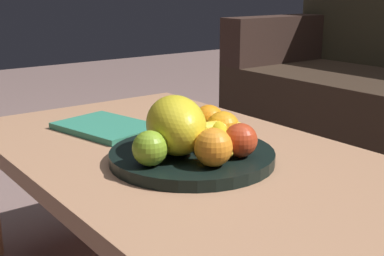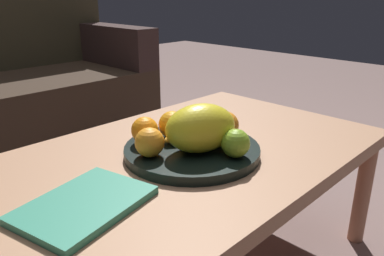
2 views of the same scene
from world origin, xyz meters
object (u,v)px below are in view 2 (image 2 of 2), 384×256
object	(u,v)px
orange_left	(172,125)
banana_bunch	(188,129)
apple_left	(236,143)
orange_back	(145,130)
melon_large_front	(201,128)
orange_right	(150,143)
apple_front	(201,120)
coffee_table	(174,170)
orange_front	(225,125)
fruit_bowl	(192,150)
magazine	(84,205)

from	to	relation	value
orange_left	banana_bunch	world-z (taller)	orange_left
apple_left	orange_back	bearing A→B (deg)	113.49
apple_left	melon_large_front	bearing A→B (deg)	111.06
orange_right	apple_front	bearing A→B (deg)	7.77
coffee_table	orange_front	distance (m)	0.18
fruit_bowl	apple_front	size ratio (longest dim) A/B	5.02
orange_left	apple_left	distance (m)	0.20
orange_front	orange_back	world-z (taller)	orange_front
orange_left	orange_back	xyz separation A→B (m)	(-0.08, 0.02, -0.00)
orange_front	banana_bunch	size ratio (longest dim) A/B	0.45
apple_front	magazine	bearing A→B (deg)	-168.85
magazine	banana_bunch	bearing A→B (deg)	-1.77
orange_left	banana_bunch	bearing A→B (deg)	-60.65
coffee_table	fruit_bowl	distance (m)	0.07
banana_bunch	apple_left	bearing A→B (deg)	-90.55
fruit_bowl	orange_front	world-z (taller)	orange_front
fruit_bowl	orange_left	xyz separation A→B (m)	(0.01, 0.08, 0.05)
magazine	apple_front	bearing A→B (deg)	-1.63
melon_large_front	apple_front	world-z (taller)	melon_large_front
banana_bunch	fruit_bowl	bearing A→B (deg)	-123.37
coffee_table	fruit_bowl	world-z (taller)	fruit_bowl
melon_large_front	apple_front	bearing A→B (deg)	43.11
apple_left	magazine	bearing A→B (deg)	165.51
coffee_table	apple_front	bearing A→B (deg)	11.40
orange_left	orange_back	world-z (taller)	orange_left
melon_large_front	orange_back	xyz separation A→B (m)	(-0.07, 0.14, -0.02)
melon_large_front	orange_left	size ratio (longest dim) A/B	2.42
fruit_bowl	orange_front	distance (m)	0.12
orange_front	orange_left	bearing A→B (deg)	132.36
fruit_bowl	magazine	xyz separation A→B (m)	(-0.34, -0.03, -0.00)
orange_front	magazine	xyz separation A→B (m)	(-0.44, -0.00, -0.06)
banana_bunch	orange_back	bearing A→B (deg)	148.30
orange_back	orange_left	bearing A→B (deg)	-16.13
orange_right	apple_front	xyz separation A→B (m)	(0.21, 0.03, -0.00)
melon_large_front	orange_right	size ratio (longest dim) A/B	2.50
orange_front	apple_left	bearing A→B (deg)	-128.20
fruit_bowl	apple_front	distance (m)	0.12
orange_front	orange_left	xyz separation A→B (m)	(-0.10, 0.11, -0.00)
orange_back	apple_left	size ratio (longest dim) A/B	1.03
magazine	orange_front	bearing A→B (deg)	-12.31
apple_left	magazine	xyz separation A→B (m)	(-0.36, 0.09, -0.05)
orange_right	magazine	bearing A→B (deg)	-165.68
apple_left	magazine	distance (m)	0.38
orange_right	apple_front	world-z (taller)	orange_right
orange_front	magazine	bearing A→B (deg)	-179.53
fruit_bowl	magazine	distance (m)	0.34
coffee_table	banana_bunch	distance (m)	0.12
apple_front	apple_left	size ratio (longest dim) A/B	1.00
fruit_bowl	apple_left	xyz separation A→B (m)	(0.03, -0.12, 0.05)
banana_bunch	magazine	distance (m)	0.37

